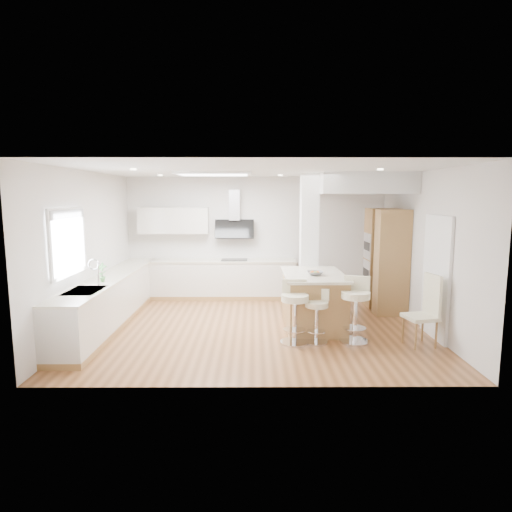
{
  "coord_description": "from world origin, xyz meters",
  "views": [
    {
      "loc": [
        -0.05,
        -7.54,
        2.36
      ],
      "look_at": [
        -0.01,
        0.4,
        1.24
      ],
      "focal_mm": 30.0,
      "sensor_mm": 36.0,
      "label": 1
    }
  ],
  "objects_px": {
    "bar_stool_c": "(355,306)",
    "peninsula": "(313,300)",
    "dining_chair": "(426,308)",
    "bar_stool_a": "(295,308)",
    "bar_stool_b": "(317,313)"
  },
  "relations": [
    {
      "from": "bar_stool_c",
      "to": "peninsula",
      "type": "bearing_deg",
      "value": 143.62
    },
    {
      "from": "bar_stool_c",
      "to": "bar_stool_a",
      "type": "bearing_deg",
      "value": -158.23
    },
    {
      "from": "peninsula",
      "to": "dining_chair",
      "type": "bearing_deg",
      "value": -31.34
    },
    {
      "from": "peninsula",
      "to": "bar_stool_a",
      "type": "distance_m",
      "value": 0.97
    },
    {
      "from": "bar_stool_b",
      "to": "bar_stool_c",
      "type": "xyz_separation_m",
      "value": [
        0.62,
        0.02,
        0.11
      ]
    },
    {
      "from": "dining_chair",
      "to": "bar_stool_a",
      "type": "bearing_deg",
      "value": 164.31
    },
    {
      "from": "dining_chair",
      "to": "peninsula",
      "type": "bearing_deg",
      "value": 136.72
    },
    {
      "from": "bar_stool_a",
      "to": "bar_stool_c",
      "type": "bearing_deg",
      "value": 4.1
    },
    {
      "from": "peninsula",
      "to": "bar_stool_b",
      "type": "distance_m",
      "value": 0.84
    },
    {
      "from": "peninsula",
      "to": "bar_stool_c",
      "type": "xyz_separation_m",
      "value": [
        0.57,
        -0.82,
        0.1
      ]
    },
    {
      "from": "bar_stool_b",
      "to": "dining_chair",
      "type": "bearing_deg",
      "value": 16.93
    },
    {
      "from": "bar_stool_c",
      "to": "dining_chair",
      "type": "distance_m",
      "value": 1.1
    },
    {
      "from": "bar_stool_a",
      "to": "dining_chair",
      "type": "xyz_separation_m",
      "value": [
        2.07,
        -0.11,
        0.04
      ]
    },
    {
      "from": "bar_stool_a",
      "to": "bar_stool_b",
      "type": "height_order",
      "value": "bar_stool_a"
    },
    {
      "from": "bar_stool_b",
      "to": "bar_stool_c",
      "type": "distance_m",
      "value": 0.63
    }
  ]
}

